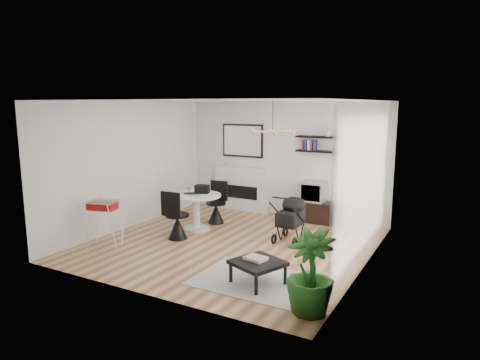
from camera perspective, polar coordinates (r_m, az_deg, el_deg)
The scene contains 25 objects.
floor at distance 8.28m, azimuth -1.17°, elevation -8.50°, with size 5.00×5.00×0.00m, color brown.
ceiling at distance 7.85m, azimuth -1.25°, elevation 10.53°, with size 5.00×5.00×0.00m, color white.
wall_back at distance 10.17m, azimuth 5.86°, elevation 2.75°, with size 5.00×5.00×0.00m, color white.
wall_left at distance 9.44m, azimuth -14.47°, elevation 1.92°, with size 5.00×5.00×0.00m, color white.
wall_right at distance 7.06m, azimuth 16.64°, elevation -0.86°, with size 5.00×5.00×0.00m, color white.
sheer_curtain at distance 7.27m, azimuth 16.22°, elevation -0.53°, with size 0.04×3.60×2.60m, color white.
fireplace at distance 10.68m, azimuth 0.20°, elevation -0.45°, with size 1.50×0.17×2.16m.
shelf_lower at distance 9.73m, azimuth 10.11°, elevation 3.80°, with size 0.90×0.25×0.04m, color black.
shelf_upper at distance 9.70m, azimuth 10.17°, elevation 5.68°, with size 0.90×0.25×0.04m, color black.
pendant_lamp at distance 7.81m, azimuth 4.36°, elevation 6.47°, with size 0.90×0.90×0.10m, color tan, non-canonical shape.
tv_console at distance 9.87m, azimuth 9.67°, elevation -4.14°, with size 1.27×0.44×0.47m, color black.
crt_tv at distance 9.77m, azimuth 9.78°, elevation -1.52°, with size 0.51×0.45×0.45m.
dining_table at distance 9.10m, azimuth -5.82°, elevation -3.54°, with size 1.04×1.04×0.76m.
laptop at distance 9.04m, azimuth -6.37°, elevation -1.87°, with size 0.36×0.23×0.03m, color black.
black_bag at distance 9.17m, azimuth -5.06°, elevation -1.20°, with size 0.30×0.18×0.18m, color black.
newspaper at distance 8.81m, azimuth -5.36°, elevation -2.22°, with size 0.35×0.29×0.01m, color beige.
drinking_glass at distance 9.29m, azimuth -6.86°, elevation -1.31°, with size 0.06×0.06×0.10m, color white.
chair_far at distance 9.63m, azimuth -3.18°, elevation -4.02°, with size 0.46×0.48×0.94m.
chair_near at distance 8.57m, azimuth -8.42°, elevation -5.78°, with size 0.47×0.48×0.99m.
drying_rack at distance 8.45m, azimuth -17.58°, elevation -5.34°, with size 0.70×0.67×0.88m.
stroller at distance 8.41m, azimuth 6.88°, elevation -5.35°, with size 0.50×0.80×0.96m.
rug at distance 6.65m, azimuth 2.00°, elevation -13.25°, with size 1.79×1.29×0.01m, color gray.
coffee_table at distance 6.44m, azimuth 2.41°, elevation -11.07°, with size 0.87×0.87×0.34m.
magazines at distance 6.47m, azimuth 2.11°, elevation -10.38°, with size 0.31×0.24×0.04m, color #CA3240.
potted_plant at distance 5.58m, azimuth 9.35°, elevation -12.06°, with size 0.61×0.61×1.10m, color #1E5819.
Camera 1 is at (3.93, -6.79, 2.64)m, focal length 32.00 mm.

